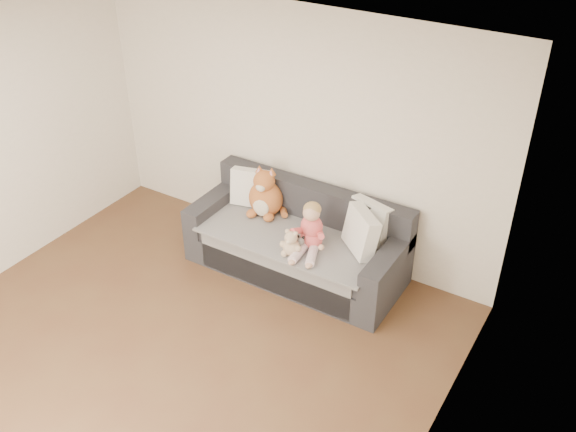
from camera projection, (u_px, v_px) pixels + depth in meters
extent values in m
plane|color=brown|center=(139.00, 383.00, 5.36)|extent=(5.00, 5.00, 0.00)
plane|color=white|center=(85.00, 89.00, 3.96)|extent=(5.00, 5.00, 0.00)
plane|color=silver|center=(293.00, 132.00, 6.45)|extent=(4.50, 0.00, 4.50)
plane|color=silver|center=(405.00, 380.00, 3.67)|extent=(0.00, 5.00, 5.00)
cube|color=#2B2C31|center=(296.00, 258.00, 6.59)|extent=(2.20, 0.90, 0.30)
cube|color=#2B2C31|center=(294.00, 242.00, 6.45)|extent=(1.90, 0.80, 0.15)
cube|color=#2B2C31|center=(313.00, 202.00, 6.57)|extent=(2.20, 0.20, 0.40)
cube|color=#2B2C31|center=(216.00, 207.00, 6.87)|extent=(0.20, 0.90, 0.30)
cube|color=#2B2C31|center=(388.00, 266.00, 5.99)|extent=(0.20, 0.90, 0.30)
cube|color=gray|center=(293.00, 236.00, 6.38)|extent=(1.85, 0.88, 0.02)
cube|color=gray|center=(272.00, 275.00, 6.23)|extent=(1.70, 0.02, 0.41)
cube|color=white|center=(251.00, 188.00, 6.77)|extent=(0.47, 0.30, 0.41)
cube|color=white|center=(369.00, 221.00, 6.23)|extent=(0.47, 0.30, 0.41)
cube|color=white|center=(361.00, 232.00, 6.06)|extent=(0.48, 0.45, 0.43)
ellipsoid|color=#E65851|center=(311.00, 239.00, 6.17)|extent=(0.23, 0.19, 0.19)
ellipsoid|color=#E65851|center=(312.00, 226.00, 6.10)|extent=(0.22, 0.19, 0.24)
ellipsoid|color=#DBAA8C|center=(312.00, 213.00, 6.00)|extent=(0.17, 0.17, 0.17)
ellipsoid|color=tan|center=(312.00, 209.00, 6.00)|extent=(0.17, 0.17, 0.13)
cylinder|color=#E65851|center=(298.00, 231.00, 6.08)|extent=(0.08, 0.23, 0.15)
cylinder|color=#E65851|center=(321.00, 235.00, 6.03)|extent=(0.17, 0.23, 0.15)
ellipsoid|color=#DBAA8C|center=(292.00, 242.00, 6.06)|extent=(0.06, 0.06, 0.06)
ellipsoid|color=#DBAA8C|center=(321.00, 247.00, 5.99)|extent=(0.06, 0.06, 0.06)
cylinder|color=#E5B2C6|center=(298.00, 253.00, 6.05)|extent=(0.11, 0.30, 0.10)
cylinder|color=#E5B2C6|center=(312.00, 256.00, 6.02)|extent=(0.19, 0.30, 0.10)
ellipsoid|color=#DBAA8C|center=(292.00, 262.00, 5.95)|extent=(0.06, 0.09, 0.05)
ellipsoid|color=#DBAA8C|center=(309.00, 265.00, 5.90)|extent=(0.06, 0.09, 0.05)
ellipsoid|color=#A84E25|center=(266.00, 198.00, 6.65)|extent=(0.37, 0.32, 0.39)
ellipsoid|color=beige|center=(261.00, 207.00, 6.56)|extent=(0.19, 0.09, 0.21)
ellipsoid|color=#A84E25|center=(264.00, 181.00, 6.50)|extent=(0.22, 0.22, 0.22)
ellipsoid|color=beige|center=(260.00, 188.00, 6.44)|extent=(0.11, 0.07, 0.08)
cone|color=#A84E25|center=(259.00, 169.00, 6.50)|extent=(0.10, 0.10, 0.08)
cone|color=pink|center=(259.00, 170.00, 6.49)|extent=(0.06, 0.06, 0.05)
cone|color=#A84E25|center=(272.00, 171.00, 6.45)|extent=(0.10, 0.10, 0.08)
cone|color=pink|center=(271.00, 172.00, 6.44)|extent=(0.06, 0.06, 0.05)
ellipsoid|color=#A84E25|center=(252.00, 213.00, 6.63)|extent=(0.11, 0.13, 0.09)
ellipsoid|color=#A84E25|center=(269.00, 217.00, 6.57)|extent=(0.11, 0.13, 0.09)
cylinder|color=#A84E25|center=(283.00, 210.00, 6.69)|extent=(0.21, 0.24, 0.09)
ellipsoid|color=#CCAA8D|center=(291.00, 247.00, 6.06)|extent=(0.17, 0.15, 0.17)
ellipsoid|color=#CCAA8D|center=(291.00, 238.00, 5.99)|extent=(0.12, 0.12, 0.12)
ellipsoid|color=#CCAA8D|center=(287.00, 231.00, 5.98)|extent=(0.05, 0.05, 0.05)
ellipsoid|color=#CCAA8D|center=(296.00, 234.00, 5.95)|extent=(0.05, 0.05, 0.05)
ellipsoid|color=beige|center=(289.00, 242.00, 5.96)|extent=(0.05, 0.05, 0.05)
ellipsoid|color=#CCAA8D|center=(283.00, 244.00, 6.06)|extent=(0.06, 0.06, 0.06)
ellipsoid|color=#CCAA8D|center=(298.00, 248.00, 6.00)|extent=(0.06, 0.06, 0.06)
ellipsoid|color=#CCAA8D|center=(284.00, 253.00, 6.07)|extent=(0.07, 0.07, 0.07)
ellipsoid|color=#CCAA8D|center=(293.00, 256.00, 6.03)|extent=(0.07, 0.07, 0.07)
ellipsoid|color=white|center=(302.00, 241.00, 6.18)|extent=(0.14, 0.17, 0.12)
ellipsoid|color=white|center=(300.00, 241.00, 6.09)|extent=(0.08, 0.08, 0.08)
ellipsoid|color=black|center=(298.00, 237.00, 6.08)|extent=(0.03, 0.03, 0.03)
ellipsoid|color=black|center=(303.00, 237.00, 6.07)|extent=(0.03, 0.03, 0.03)
cylinder|color=purple|center=(291.00, 238.00, 6.25)|extent=(0.07, 0.07, 0.08)
cone|color=green|center=(291.00, 233.00, 6.22)|extent=(0.07, 0.07, 0.03)
cylinder|color=green|center=(287.00, 236.00, 6.28)|extent=(0.02, 0.02, 0.06)
cylinder|color=green|center=(294.00, 239.00, 6.23)|extent=(0.02, 0.02, 0.06)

